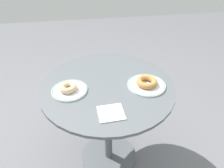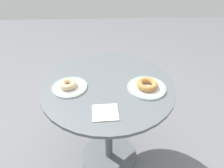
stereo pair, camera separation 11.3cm
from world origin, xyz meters
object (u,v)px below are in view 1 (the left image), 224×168
object	(u,v)px
plate_right	(146,85)
paper_napkin	(111,113)
donut_old_fashioned	(147,82)
cafe_table	(108,112)
plate_left	(70,90)
donut_glazed	(68,87)

from	to	relation	value
plate_right	paper_napkin	world-z (taller)	plate_right
plate_right	paper_napkin	bearing A→B (deg)	-141.60
plate_right	donut_old_fashioned	bearing A→B (deg)	165.96
cafe_table	donut_old_fashioned	bearing A→B (deg)	-14.32
paper_napkin	plate_left	bearing A→B (deg)	133.02
plate_right	paper_napkin	size ratio (longest dim) A/B	1.74
paper_napkin	plate_right	bearing A→B (deg)	38.40
cafe_table	donut_old_fashioned	distance (m)	0.34
cafe_table	paper_napkin	bearing A→B (deg)	-94.63
donut_old_fashioned	plate_right	bearing A→B (deg)	-14.04
plate_left	cafe_table	bearing A→B (deg)	8.26
donut_old_fashioned	paper_napkin	world-z (taller)	donut_old_fashioned
plate_left	donut_glazed	distance (m)	0.02
cafe_table	plate_left	xyz separation A→B (m)	(-0.22, -0.03, 0.23)
plate_right	donut_old_fashioned	distance (m)	0.02
plate_left	donut_glazed	bearing A→B (deg)	-156.65
plate_right	donut_glazed	xyz separation A→B (m)	(-0.44, 0.02, 0.02)
plate_left	donut_old_fashioned	distance (m)	0.44
donut_glazed	donut_old_fashioned	distance (m)	0.44
donut_glazed	cafe_table	bearing A→B (deg)	8.68
plate_left	donut_glazed	xyz separation A→B (m)	(-0.01, -0.00, 0.02)
plate_left	paper_napkin	size ratio (longest dim) A/B	1.59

